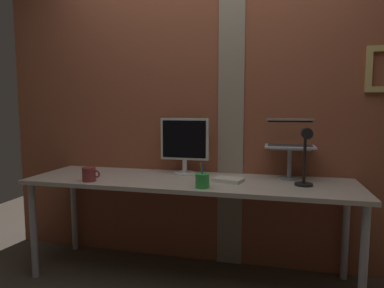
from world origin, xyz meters
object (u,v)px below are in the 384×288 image
(monitor, at_px, (185,142))
(laptop, at_px, (290,139))
(pen_cup, at_px, (202,180))
(desk_lamp, at_px, (306,150))
(coffee_mug, at_px, (89,174))

(monitor, xyz_separation_m, laptop, (0.80, 0.07, 0.03))
(laptop, relative_size, pen_cup, 2.11)
(desk_lamp, height_order, pen_cup, desk_lamp)
(monitor, bearing_deg, coffee_mug, -144.26)
(pen_cup, bearing_deg, coffee_mug, -179.99)
(laptop, bearing_deg, desk_lamp, -75.00)
(laptop, xyz_separation_m, coffee_mug, (-1.38, -0.50, -0.24))
(laptop, height_order, pen_cup, laptop)
(coffee_mug, bearing_deg, pen_cup, 0.01)
(desk_lamp, relative_size, pen_cup, 2.35)
(laptop, distance_m, pen_cup, 0.79)
(desk_lamp, bearing_deg, pen_cup, -165.37)
(monitor, xyz_separation_m, coffee_mug, (-0.59, -0.42, -0.20))
(desk_lamp, bearing_deg, laptop, 105.00)
(laptop, height_order, desk_lamp, laptop)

